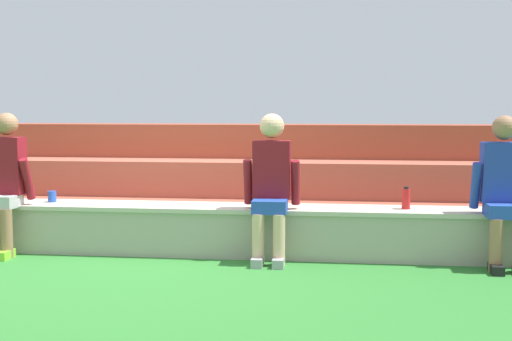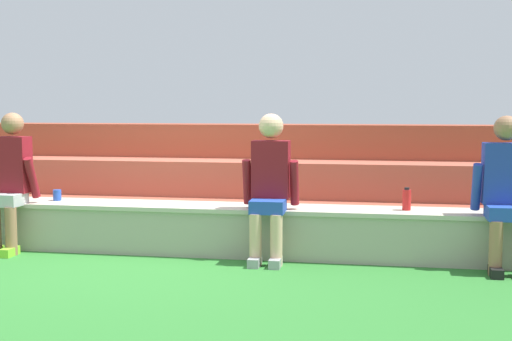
{
  "view_description": "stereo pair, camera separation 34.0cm",
  "coord_description": "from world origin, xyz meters",
  "px_view_note": "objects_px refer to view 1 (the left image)",
  "views": [
    {
      "loc": [
        1.89,
        -6.04,
        1.41
      ],
      "look_at": [
        1.11,
        0.24,
        0.82
      ],
      "focal_mm": 46.88,
      "sensor_mm": 36.0,
      "label": 1
    },
    {
      "loc": [
        2.22,
        -5.99,
        1.41
      ],
      "look_at": [
        1.11,
        0.24,
        0.82
      ],
      "focal_mm": 46.88,
      "sensor_mm": 36.0,
      "label": 2
    }
  ],
  "objects_px": {
    "person_far_left": "(5,180)",
    "plastic_cup_middle": "(52,197)",
    "water_bottle_near_left": "(406,198)",
    "person_left_of_center": "(271,182)",
    "person_center": "(505,187)"
  },
  "relations": [
    {
      "from": "person_far_left",
      "to": "person_center",
      "type": "distance_m",
      "value": 4.63
    },
    {
      "from": "person_far_left",
      "to": "plastic_cup_middle",
      "type": "height_order",
      "value": "person_far_left"
    },
    {
      "from": "person_center",
      "to": "plastic_cup_middle",
      "type": "relative_size",
      "value": 12.23
    },
    {
      "from": "person_far_left",
      "to": "water_bottle_near_left",
      "type": "height_order",
      "value": "person_far_left"
    },
    {
      "from": "person_far_left",
      "to": "plastic_cup_middle",
      "type": "distance_m",
      "value": 0.49
    },
    {
      "from": "person_center",
      "to": "plastic_cup_middle",
      "type": "distance_m",
      "value": 4.31
    },
    {
      "from": "person_center",
      "to": "water_bottle_near_left",
      "type": "height_order",
      "value": "person_center"
    },
    {
      "from": "person_far_left",
      "to": "person_left_of_center",
      "type": "distance_m",
      "value": 2.56
    },
    {
      "from": "plastic_cup_middle",
      "to": "water_bottle_near_left",
      "type": "bearing_deg",
      "value": -0.58
    },
    {
      "from": "person_left_of_center",
      "to": "person_center",
      "type": "relative_size",
      "value": 1.01
    },
    {
      "from": "person_left_of_center",
      "to": "plastic_cup_middle",
      "type": "height_order",
      "value": "person_left_of_center"
    },
    {
      "from": "plastic_cup_middle",
      "to": "person_left_of_center",
      "type": "bearing_deg",
      "value": -6.62
    },
    {
      "from": "plastic_cup_middle",
      "to": "person_center",
      "type": "bearing_deg",
      "value": -3.84
    },
    {
      "from": "person_left_of_center",
      "to": "water_bottle_near_left",
      "type": "distance_m",
      "value": 1.27
    },
    {
      "from": "person_center",
      "to": "person_far_left",
      "type": "bearing_deg",
      "value": -179.82
    }
  ]
}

